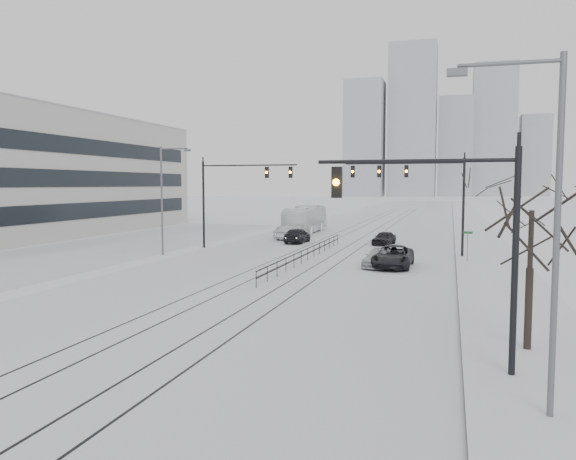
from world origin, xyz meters
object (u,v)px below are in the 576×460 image
Objects in this scene: sedan_nb_front at (393,257)px; sedan_nb_far at (384,238)px; bare_tree at (531,225)px; sedan_sb_outer at (289,233)px; traffic_mast_near at (459,228)px; sedan_sb_inner at (297,235)px; box_truck at (305,220)px; sedan_nb_right at (379,258)px.

sedan_nb_front is 1.45× the size of sedan_nb_far.
bare_tree reaches higher than sedan_sb_outer.
sedan_nb_front is at bearing -69.17° from sedan_nb_far.
bare_tree is (2.41, 3.00, -0.07)m from traffic_mast_near.
sedan_sb_inner is 12.07m from box_truck.
bare_tree is 1.59× the size of sedan_nb_far.
traffic_mast_near is at bearing -68.20° from sedan_nb_far.
sedan_sb_outer is 1.02× the size of sedan_nb_right.
traffic_mast_near is 1.58× the size of sedan_nb_right.
traffic_mast_near is at bearing -72.17° from sedan_nb_right.
bare_tree is 1.35× the size of sedan_sb_outer.
bare_tree is 20.93m from sedan_nb_right.
traffic_mast_near is 37.88m from sedan_nb_far.
traffic_mast_near is at bearing 109.77° from box_truck.
sedan_sb_outer is at bearing 93.02° from box_truck.
traffic_mast_near is 51.26m from box_truck.
traffic_mast_near is 23.08m from sedan_nb_right.
bare_tree is at bearing -70.00° from sedan_nb_front.
box_truck is (-10.78, 11.07, 0.97)m from sedan_nb_far.
sedan_nb_front is at bearing 128.79° from sedan_sb_inner.
sedan_sb_inner is 1.18× the size of sedan_nb_far.
sedan_nb_front is 15.14m from sedan_nb_far.
bare_tree reaches higher than sedan_nb_far.
sedan_sb_inner is (-14.99, 36.37, -3.79)m from traffic_mast_near.
sedan_nb_front reaches higher than sedan_nb_right.
bare_tree is at bearing 118.83° from sedan_sb_inner.
traffic_mast_near reaches higher than sedan_nb_far.
sedan_sb_outer is at bearing -59.94° from sedan_sb_inner.
sedan_sb_inner reaches higher than sedan_sb_outer.
sedan_sb_outer is (-19.18, 36.59, -3.75)m from bare_tree.
sedan_nb_front is at bearing 4.79° from sedan_nb_right.
bare_tree is at bearing -63.50° from sedan_nb_far.
sedan_sb_inner is 1.01× the size of sedan_sb_outer.
sedan_nb_right is (9.92, -14.20, -0.13)m from sedan_sb_inner.
traffic_mast_near is 1.15× the size of bare_tree.
traffic_mast_near is 1.83× the size of sedan_nb_far.
traffic_mast_near reaches higher than box_truck.
box_truck is (-19.62, 45.19, -2.87)m from bare_tree.
traffic_mast_near is 1.26× the size of sedan_nb_front.
sedan_nb_right is (-0.98, 0.00, -0.13)m from sedan_nb_front.
box_truck reaches higher than sedan_sb_outer.
traffic_mast_near is 3.85m from bare_tree.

